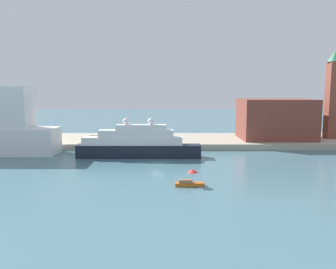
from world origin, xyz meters
name	(u,v)px	position (x,y,z in m)	size (l,w,h in m)	color
ground	(158,164)	(0.00, 0.00, 0.00)	(400.00, 400.00, 0.00)	slate
quay_dock	(161,141)	(0.00, 27.86, 0.81)	(110.00, 23.72, 1.62)	#ADA38E
large_yacht	(138,144)	(-4.96, 6.91, 3.18)	(29.07, 3.69, 11.53)	black
small_motorboat	(190,180)	(5.93, -17.36, 1.04)	(4.84, 1.73, 2.91)	#C66019
work_barge	(100,151)	(-14.97, 12.25, 0.47)	(5.08, 1.53, 0.93)	olive
harbor_building	(276,119)	(33.63, 26.68, 7.37)	(20.34, 14.64, 11.51)	brown
bell_tower	(334,91)	(50.51, 27.99, 15.31)	(4.52, 4.52, 25.55)	brown
parked_car	(95,139)	(-18.27, 22.06, 2.28)	(4.08, 1.64, 1.55)	#1E4C99
person_figure	(117,137)	(-12.43, 23.69, 2.40)	(0.36, 0.36, 1.70)	#334C8C
mooring_bollard	(167,143)	(1.82, 17.02, 1.95)	(0.43, 0.43, 0.67)	black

